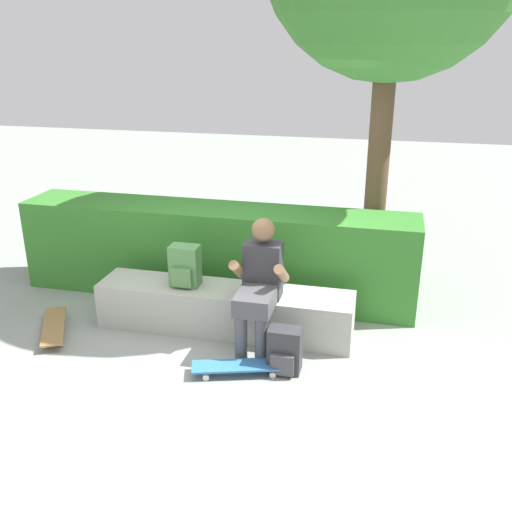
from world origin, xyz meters
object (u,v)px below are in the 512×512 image
at_px(bench_main, 224,309).
at_px(skateboard_beside_bench, 54,326).
at_px(backpack_on_bench, 185,266).
at_px(person_skater, 259,282).
at_px(skateboard_near_person, 239,366).
at_px(backpack_on_ground, 285,351).

bearing_deg(bench_main, skateboard_beside_bench, -164.06).
distance_m(skateboard_beside_bench, backpack_on_bench, 1.40).
xyz_separation_m(person_skater, skateboard_beside_bench, (-1.99, -0.23, -0.57)).
relative_size(bench_main, backpack_on_bench, 6.18).
bearing_deg(backpack_on_bench, skateboard_beside_bench, -159.76).
height_order(person_skater, backpack_on_bench, person_skater).
relative_size(person_skater, skateboard_beside_bench, 1.50).
relative_size(skateboard_near_person, backpack_on_bench, 2.06).
height_order(skateboard_near_person, skateboard_beside_bench, same).
height_order(bench_main, skateboard_near_person, bench_main).
bearing_deg(backpack_on_bench, bench_main, 1.41).
relative_size(bench_main, backpack_on_ground, 6.18).
xyz_separation_m(skateboard_near_person, backpack_on_ground, (0.37, 0.14, 0.12)).
bearing_deg(backpack_on_bench, backpack_on_ground, -28.08).
bearing_deg(backpack_on_bench, person_skater, -15.05).
xyz_separation_m(person_skater, backpack_on_bench, (-0.78, 0.21, -0.01)).
bearing_deg(skateboard_beside_bench, skateboard_near_person, -8.08).
xyz_separation_m(person_skater, skateboard_near_person, (-0.06, -0.51, -0.57)).
relative_size(backpack_on_bench, backpack_on_ground, 1.00).
bearing_deg(skateboard_beside_bench, person_skater, 6.72).
distance_m(bench_main, skateboard_beside_bench, 1.66).
bearing_deg(skateboard_beside_bench, bench_main, 15.94).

